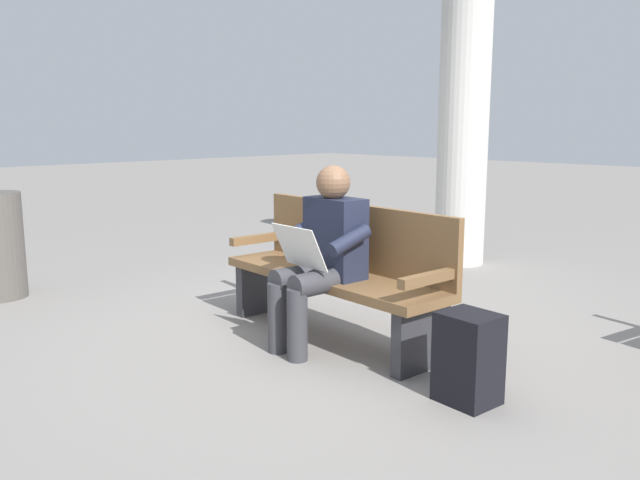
# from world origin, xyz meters

# --- Properties ---
(ground_plane) EXTENTS (40.00, 40.00, 0.00)m
(ground_plane) POSITION_xyz_m (0.00, 0.00, 0.00)
(ground_plane) COLOR gray
(bench_near) EXTENTS (1.83, 0.60, 0.90)m
(bench_near) POSITION_xyz_m (-0.00, -0.07, 0.46)
(bench_near) COLOR brown
(bench_near) RESTS_ON ground
(person_seated) EXTENTS (0.59, 0.59, 1.18)m
(person_seated) POSITION_xyz_m (-0.09, 0.17, 0.63)
(person_seated) COLOR #1E2338
(person_seated) RESTS_ON ground
(backpack) EXTENTS (0.31, 0.31, 0.48)m
(backpack) POSITION_xyz_m (-1.24, 0.23, 0.24)
(backpack) COLOR black
(backpack) RESTS_ON ground
(support_pillar) EXTENTS (0.51, 0.51, 3.31)m
(support_pillar) POSITION_xyz_m (0.78, -2.68, 1.65)
(support_pillar) COLOR beige
(support_pillar) RESTS_ON ground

